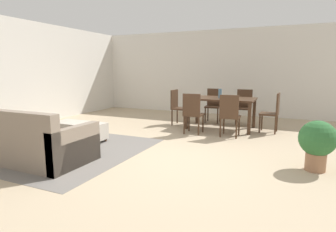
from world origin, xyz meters
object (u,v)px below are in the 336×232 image
object	(u,v)px
dining_chair_head_west	(178,105)
dining_chair_near_left	(193,111)
couch	(27,143)
dining_chair_near_right	(230,113)
dining_chair_head_east	(273,110)
vase_centerpiece	(220,93)
dining_table	(221,102)
dining_chair_far_left	(214,103)
potted_plant	(317,141)
dining_chair_far_right	(244,105)
ottoman_table	(79,130)

from	to	relation	value
dining_chair_head_west	dining_chair_near_left	bearing A→B (deg)	-50.58
couch	dining_chair_near_right	world-z (taller)	dining_chair_near_right
dining_chair_head_east	vase_centerpiece	size ratio (longest dim) A/B	4.16
dining_table	dining_chair_far_left	world-z (taller)	dining_chair_far_left
potted_plant	dining_chair_head_west	bearing A→B (deg)	142.99
dining_chair_far_right	dining_chair_head_west	xyz separation A→B (m)	(-1.58, -0.82, 0.00)
vase_centerpiece	couch	bearing A→B (deg)	-121.32
ottoman_table	dining_chair_far_right	world-z (taller)	dining_chair_far_right
dining_chair_near_right	vase_centerpiece	size ratio (longest dim) A/B	4.16
couch	dining_chair_head_east	size ratio (longest dim) A/B	2.23
dining_table	dining_chair_far_left	distance (m)	0.91
dining_chair_head_east	potted_plant	world-z (taller)	dining_chair_head_east
dining_chair_head_east	vase_centerpiece	distance (m)	1.28
ottoman_table	dining_chair_far_right	distance (m)	4.27
vase_centerpiece	potted_plant	bearing A→B (deg)	-49.25
dining_table	dining_chair_near_right	world-z (taller)	dining_chair_near_right
dining_chair_head_west	potted_plant	xyz separation A→B (m)	(3.11, -2.35, -0.09)
ottoman_table	dining_table	world-z (taller)	dining_table
dining_chair_far_left	dining_chair_head_east	world-z (taller)	same
dining_chair_head_west	potted_plant	bearing A→B (deg)	-37.01
dining_chair_far_left	potted_plant	size ratio (longest dim) A/B	1.26
dining_table	dining_chair_near_left	world-z (taller)	dining_chair_near_left
dining_chair_far_right	dining_chair_head_west	distance (m)	1.78
dining_table	dining_chair_head_west	xyz separation A→B (m)	(-1.16, 0.01, -0.15)
dining_chair_head_west	vase_centerpiece	size ratio (longest dim) A/B	4.16
couch	dining_chair_far_left	bearing A→B (deg)	67.67
dining_chair_far_right	dining_chair_head_east	bearing A→B (deg)	-45.87
dining_chair_near_left	dining_table	bearing A→B (deg)	63.88
couch	dining_table	bearing A→B (deg)	58.72
dining_chair_near_left	vase_centerpiece	bearing A→B (deg)	63.97
dining_chair_near_right	potted_plant	distance (m)	2.17
couch	dining_chair_far_right	distance (m)	5.27
dining_chair_head_east	dining_chair_near_right	bearing A→B (deg)	-133.70
dining_chair_far_right	dining_chair_head_west	bearing A→B (deg)	-152.63
dining_chair_head_east	potted_plant	bearing A→B (deg)	-72.39
dining_table	dining_chair_head_west	world-z (taller)	dining_chair_head_west
dining_chair_head_west	potted_plant	world-z (taller)	dining_chair_head_west
dining_table	vase_centerpiece	size ratio (longest dim) A/B	7.29
dining_chair_far_left	dining_chair_far_right	distance (m)	0.83
dining_table	dining_chair_head_west	distance (m)	1.17
dining_chair_near_left	ottoman_table	bearing A→B (deg)	-140.57
ottoman_table	vase_centerpiece	xyz separation A→B (m)	(2.29, 2.39, 0.65)
dining_chair_near_right	dining_chair_head_west	xyz separation A→B (m)	(-1.55, 0.84, 0.00)
dining_chair_head_east	vase_centerpiece	bearing A→B (deg)	-177.10
couch	dining_chair_near_right	size ratio (longest dim) A/B	2.23
ottoman_table	dining_chair_head_east	distance (m)	4.30
dining_table	dining_chair_near_left	distance (m)	0.99
dining_chair_head_west	potted_plant	size ratio (longest dim) A/B	1.26
vase_centerpiece	potted_plant	xyz separation A→B (m)	(1.98, -2.30, -0.44)
dining_chair_far_left	potted_plant	distance (m)	3.93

